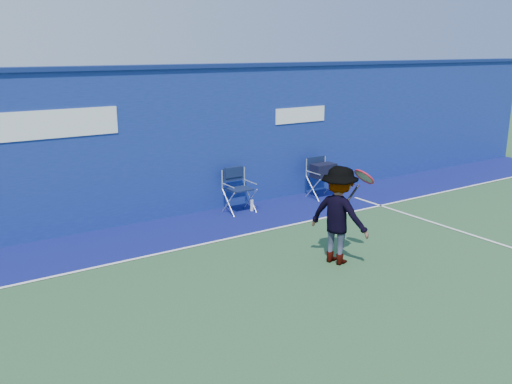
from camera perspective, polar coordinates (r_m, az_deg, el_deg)
ground at (r=7.26m, az=6.15°, el=-13.04°), size 80.00×80.00×0.00m
stadium_wall at (r=11.08m, az=-10.95°, el=5.07°), size 24.00×0.50×3.08m
out_of_bounds_strip at (r=10.48m, az=-8.20°, el=-4.11°), size 24.00×1.80×0.01m
court_lines at (r=7.68m, az=3.27°, el=-11.25°), size 24.00×12.00×0.01m
directors_chair_left at (r=11.52m, az=-1.81°, el=-0.62°), size 0.56×0.52×0.94m
directors_chair_right at (r=12.69m, az=6.97°, el=1.12°), size 0.56×0.50×0.94m
water_bottle at (r=11.61m, az=-0.44°, el=-1.42°), size 0.07×0.07×0.25m
tennis_player at (r=8.79m, az=8.72°, el=-2.40°), size 0.99×1.17×1.60m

